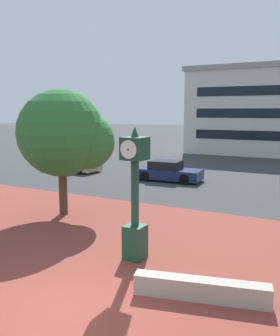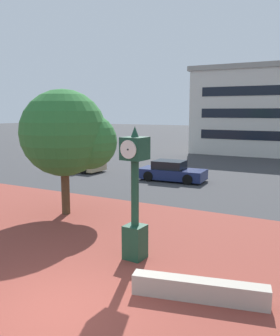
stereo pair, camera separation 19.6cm
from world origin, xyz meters
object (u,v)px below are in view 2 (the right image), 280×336
street_clock (135,197)px  car_street_far (77,163)px  plaza_tree (69,135)px  car_street_near (172,172)px

street_clock → car_street_far: (-11.63, 12.02, -1.33)m
plaza_tree → car_street_near: size_ratio=1.24×
street_clock → plaza_tree: size_ratio=0.75×
plaza_tree → car_street_near: (0.87, 8.97, -2.85)m
plaza_tree → car_street_near: plaza_tree is taller
street_clock → car_street_near: bearing=112.0°
car_street_far → plaza_tree: bearing=38.6°
plaza_tree → car_street_far: bearing=126.9°
street_clock → car_street_far: size_ratio=0.98×
car_street_near → car_street_far: size_ratio=1.05×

